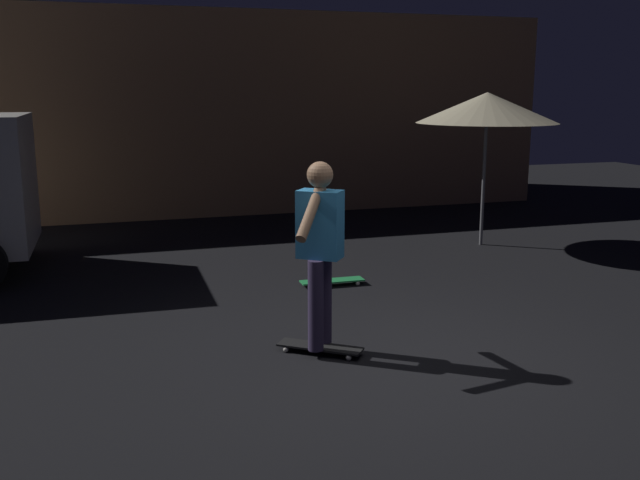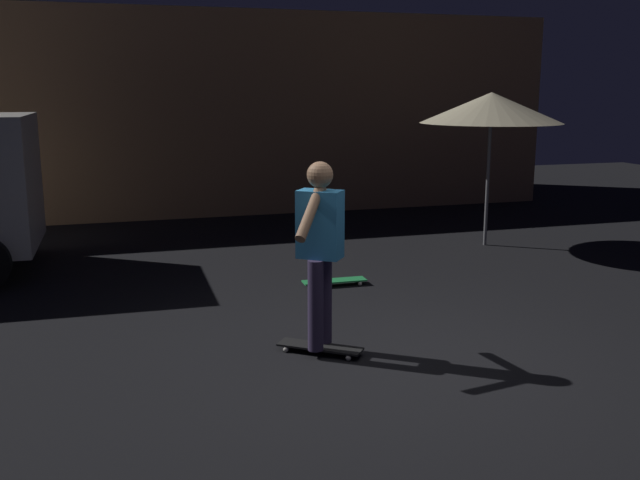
{
  "view_description": "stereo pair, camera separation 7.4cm",
  "coord_description": "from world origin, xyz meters",
  "px_view_note": "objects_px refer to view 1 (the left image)",
  "views": [
    {
      "loc": [
        -2.37,
        -5.54,
        2.35
      ],
      "look_at": [
        -0.49,
        0.36,
        1.05
      ],
      "focal_mm": 40.51,
      "sensor_mm": 36.0,
      "label": 1
    },
    {
      "loc": [
        -2.3,
        -5.57,
        2.35
      ],
      "look_at": [
        -0.49,
        0.36,
        1.05
      ],
      "focal_mm": 40.51,
      "sensor_mm": 36.0,
      "label": 2
    }
  ],
  "objects_px": {
    "patio_umbrella": "(487,108)",
    "skater": "(320,241)",
    "skateboard_spare": "(332,281)",
    "skateboard_ridden": "(320,347)"
  },
  "relations": [
    {
      "from": "patio_umbrella",
      "to": "skateboard_ridden",
      "type": "distance_m",
      "value": 5.64
    },
    {
      "from": "patio_umbrella",
      "to": "skateboard_spare",
      "type": "relative_size",
      "value": 2.93
    },
    {
      "from": "skateboard_spare",
      "to": "skater",
      "type": "distance_m",
      "value": 2.5
    },
    {
      "from": "patio_umbrella",
      "to": "skateboard_ridden",
      "type": "height_order",
      "value": "patio_umbrella"
    },
    {
      "from": "skateboard_ridden",
      "to": "skater",
      "type": "height_order",
      "value": "skater"
    },
    {
      "from": "patio_umbrella",
      "to": "skater",
      "type": "bearing_deg",
      "value": -135.69
    },
    {
      "from": "skater",
      "to": "skateboard_spare",
      "type": "bearing_deg",
      "value": 68.6
    },
    {
      "from": "patio_umbrella",
      "to": "skater",
      "type": "xyz_separation_m",
      "value": [
        -3.77,
        -3.68,
        -1.04
      ]
    },
    {
      "from": "skateboard_ridden",
      "to": "skater",
      "type": "relative_size",
      "value": 0.44
    },
    {
      "from": "skateboard_ridden",
      "to": "skateboard_spare",
      "type": "xyz_separation_m",
      "value": [
        0.84,
        2.14,
        0.0
      ]
    }
  ]
}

